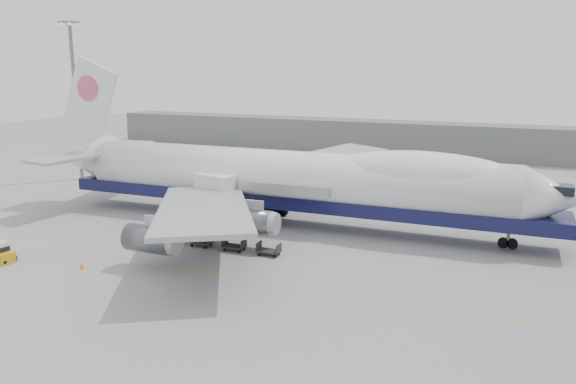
% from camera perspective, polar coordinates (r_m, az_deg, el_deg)
% --- Properties ---
extents(ground, '(260.00, 260.00, 0.00)m').
position_cam_1_polar(ground, '(57.63, -4.67, -6.27)').
color(ground, gray).
rests_on(ground, ground).
extents(apron_line, '(60.00, 0.15, 0.01)m').
position_cam_1_polar(apron_line, '(52.67, -7.62, -8.21)').
color(apron_line, gold).
rests_on(apron_line, ground).
extents(hangar, '(110.00, 8.00, 7.00)m').
position_cam_1_polar(hangar, '(124.46, 5.72, 5.73)').
color(hangar, slate).
rests_on(hangar, ground).
extents(floodlight_mast, '(2.40, 2.40, 25.43)m').
position_cam_1_polar(floodlight_mast, '(98.64, -20.81, 9.39)').
color(floodlight_mast, slate).
rests_on(floodlight_mast, ground).
extents(airliner, '(67.00, 55.30, 19.98)m').
position_cam_1_polar(airliner, '(66.47, 0.38, 1.40)').
color(airliner, white).
rests_on(airliner, ground).
extents(catering_truck, '(5.88, 4.62, 6.19)m').
position_cam_1_polar(catering_truck, '(67.29, -7.18, -0.45)').
color(catering_truck, navy).
rests_on(catering_truck, ground).
extents(baggage_tug, '(2.94, 1.88, 2.00)m').
position_cam_1_polar(baggage_tug, '(61.67, -27.25, -5.54)').
color(baggage_tug, '#C98E12').
rests_on(baggage_tug, ground).
extents(traffic_cone, '(0.43, 0.43, 0.64)m').
position_cam_1_polar(traffic_cone, '(56.83, -20.22, -7.01)').
color(traffic_cone, orange).
rests_on(traffic_cone, ground).
extents(dolly_0, '(2.30, 1.35, 1.30)m').
position_cam_1_polar(dolly_0, '(64.50, -14.78, -4.07)').
color(dolly_0, '#2D2D30').
rests_on(dolly_0, ground).
extents(dolly_1, '(2.30, 1.35, 1.30)m').
position_cam_1_polar(dolly_1, '(62.31, -11.89, -4.51)').
color(dolly_1, '#2D2D30').
rests_on(dolly_1, ground).
extents(dolly_2, '(2.30, 1.35, 1.30)m').
position_cam_1_polar(dolly_2, '(60.29, -8.79, -4.98)').
color(dolly_2, '#2D2D30').
rests_on(dolly_2, ground).
extents(dolly_3, '(2.30, 1.35, 1.30)m').
position_cam_1_polar(dolly_3, '(58.45, -5.49, -5.45)').
color(dolly_3, '#2D2D30').
rests_on(dolly_3, ground).
extents(dolly_4, '(2.30, 1.35, 1.30)m').
position_cam_1_polar(dolly_4, '(56.83, -1.97, -5.94)').
color(dolly_4, '#2D2D30').
rests_on(dolly_4, ground).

